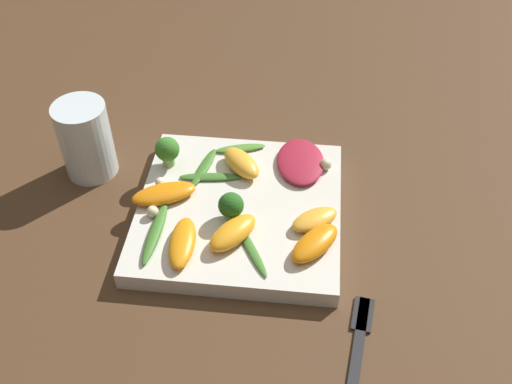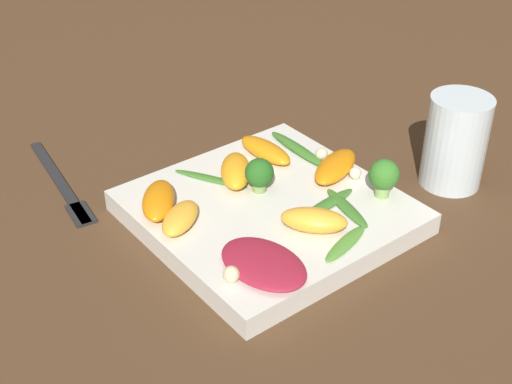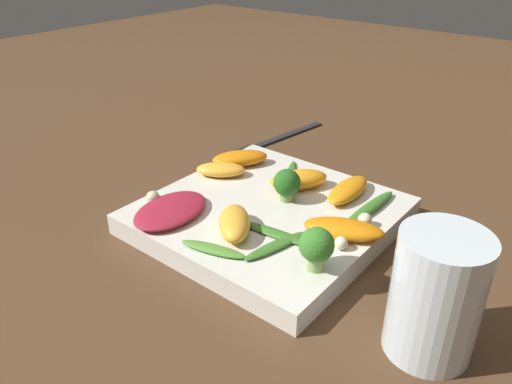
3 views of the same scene
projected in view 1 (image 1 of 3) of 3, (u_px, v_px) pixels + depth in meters
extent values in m
plane|color=#4C331E|center=(240.00, 217.00, 0.74)|extent=(2.40, 2.40, 0.00)
cube|color=silver|center=(240.00, 211.00, 0.73)|extent=(0.24, 0.24, 0.02)
cylinder|color=silver|center=(86.00, 140.00, 0.76)|extent=(0.07, 0.07, 0.10)
cube|color=#262628|center=(354.00, 377.00, 0.58)|extent=(0.19, 0.04, 0.01)
cube|color=#262628|center=(363.00, 314.00, 0.63)|extent=(0.04, 0.03, 0.01)
ellipsoid|color=maroon|center=(300.00, 161.00, 0.77)|extent=(0.09, 0.07, 0.01)
ellipsoid|color=#FCAD33|center=(241.00, 163.00, 0.76)|extent=(0.07, 0.07, 0.02)
ellipsoid|color=orange|center=(231.00, 233.00, 0.67)|extent=(0.07, 0.07, 0.02)
ellipsoid|color=orange|center=(163.00, 195.00, 0.72)|extent=(0.06, 0.08, 0.02)
ellipsoid|color=orange|center=(182.00, 243.00, 0.67)|extent=(0.08, 0.03, 0.02)
ellipsoid|color=orange|center=(315.00, 243.00, 0.66)|extent=(0.08, 0.07, 0.02)
ellipsoid|color=#FCAD33|center=(315.00, 219.00, 0.69)|extent=(0.06, 0.06, 0.02)
cylinder|color=#7A9E51|center=(231.00, 214.00, 0.70)|extent=(0.01, 0.01, 0.01)
sphere|color=#26601E|center=(231.00, 205.00, 0.69)|extent=(0.03, 0.03, 0.03)
cylinder|color=#84AD5B|center=(169.00, 159.00, 0.76)|extent=(0.02, 0.02, 0.02)
sphere|color=#387A28|center=(167.00, 149.00, 0.75)|extent=(0.03, 0.03, 0.03)
ellipsoid|color=#3D7528|center=(155.00, 233.00, 0.68)|extent=(0.10, 0.02, 0.01)
ellipsoid|color=#518E33|center=(240.00, 148.00, 0.79)|extent=(0.03, 0.07, 0.01)
ellipsoid|color=#3D7528|center=(204.00, 167.00, 0.76)|extent=(0.08, 0.03, 0.01)
ellipsoid|color=#3D7528|center=(211.00, 177.00, 0.75)|extent=(0.02, 0.08, 0.01)
ellipsoid|color=#3D7528|center=(251.00, 249.00, 0.67)|extent=(0.08, 0.05, 0.00)
sphere|color=beige|center=(160.00, 182.00, 0.74)|extent=(0.01, 0.01, 0.01)
sphere|color=beige|center=(153.00, 212.00, 0.70)|extent=(0.01, 0.01, 0.01)
sphere|color=beige|center=(326.00, 164.00, 0.76)|extent=(0.02, 0.02, 0.02)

